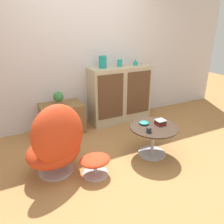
% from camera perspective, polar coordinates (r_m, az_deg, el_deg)
% --- Properties ---
extents(ground_plane, '(12.00, 12.00, 0.00)m').
position_cam_1_polar(ground_plane, '(3.16, 3.00, -12.22)').
color(ground_plane, '#A87542').
extents(wall_back, '(6.40, 0.06, 2.60)m').
position_cam_1_polar(wall_back, '(4.01, -7.42, 15.04)').
color(wall_back, silver).
rests_on(wall_back, ground_plane).
extents(sideboard, '(1.16, 0.45, 1.05)m').
position_cam_1_polar(sideboard, '(4.18, 1.97, 4.65)').
color(sideboard, tan).
rests_on(sideboard, ground_plane).
extents(tv_console, '(0.71, 0.48, 0.51)m').
position_cam_1_polar(tv_console, '(3.89, -12.84, -1.59)').
color(tv_console, brown).
rests_on(tv_console, ground_plane).
extents(egg_chair, '(0.92, 0.89, 0.95)m').
position_cam_1_polar(egg_chair, '(2.75, -14.32, -7.88)').
color(egg_chair, '#B7B7BC').
rests_on(egg_chair, ground_plane).
extents(ottoman, '(0.39, 0.33, 0.26)m').
position_cam_1_polar(ottoman, '(2.78, -4.41, -12.98)').
color(ottoman, '#B7B7BC').
rests_on(ottoman, ground_plane).
extents(coffee_table, '(0.68, 0.68, 0.45)m').
position_cam_1_polar(coffee_table, '(3.17, 10.70, -5.94)').
color(coffee_table, '#B7B7BC').
rests_on(coffee_table, ground_plane).
extents(vase_leftmost, '(0.13, 0.13, 0.21)m').
position_cam_1_polar(vase_leftmost, '(3.89, -2.44, 12.93)').
color(vase_leftmost, teal).
rests_on(vase_leftmost, sideboard).
extents(vase_inner_left, '(0.09, 0.09, 0.13)m').
position_cam_1_polar(vase_inner_left, '(4.05, 2.04, 12.67)').
color(vase_inner_left, teal).
rests_on(vase_inner_left, sideboard).
extents(vase_inner_right, '(0.09, 0.09, 0.10)m').
position_cam_1_polar(vase_inner_right, '(4.22, 6.15, 12.54)').
color(vase_inner_right, teal).
rests_on(vase_inner_right, sideboard).
extents(potted_plant, '(0.17, 0.17, 0.23)m').
position_cam_1_polar(potted_plant, '(3.75, -13.83, 3.67)').
color(potted_plant, '#996B4C').
rests_on(potted_plant, tv_console).
extents(teacup, '(0.11, 0.11, 0.06)m').
position_cam_1_polar(teacup, '(2.94, 9.61, -4.64)').
color(teacup, '#2D2D33').
rests_on(teacup, coffee_table).
extents(book_stack, '(0.14, 0.13, 0.07)m').
position_cam_1_polar(book_stack, '(3.19, 12.52, -2.53)').
color(book_stack, red).
rests_on(book_stack, coffee_table).
extents(bowl, '(0.14, 0.14, 0.04)m').
position_cam_1_polar(bowl, '(3.15, 8.39, -2.80)').
color(bowl, '#1E7A70').
rests_on(bowl, coffee_table).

